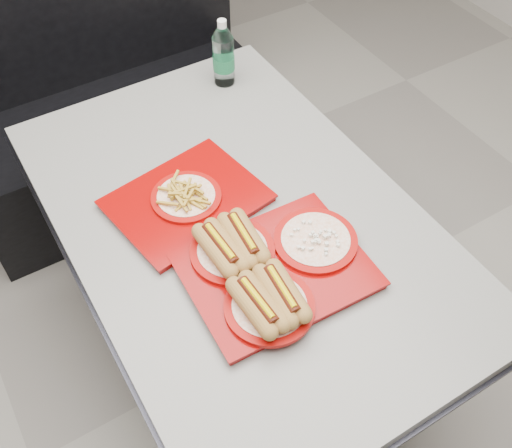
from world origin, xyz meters
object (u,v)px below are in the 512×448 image
booth_bench (111,103)px  tray_far (186,198)px  diner_table (241,253)px  tray_near (269,268)px  water_bottle (223,56)px

booth_bench → tray_far: size_ratio=3.01×
diner_table → tray_far: 0.24m
tray_near → water_bottle: size_ratio=2.04×
water_bottle → diner_table: bearing=-115.4°
tray_near → diner_table: bearing=79.9°
diner_table → booth_bench: (0.00, 1.09, -0.18)m
booth_bench → tray_near: bearing=-91.7°
booth_bench → water_bottle: (0.26, -0.54, 0.45)m
water_bottle → tray_far: bearing=-129.8°
tray_far → water_bottle: 0.58m
diner_table → tray_far: size_ratio=3.17×
tray_far → tray_near: bearing=-78.9°
tray_near → tray_far: (-0.06, 0.33, -0.01)m
diner_table → water_bottle: size_ratio=6.15×
tray_near → booth_bench: bearing=88.3°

